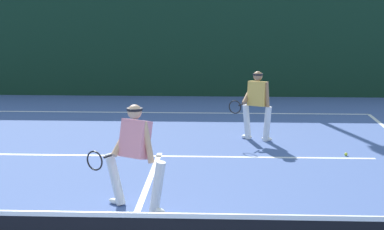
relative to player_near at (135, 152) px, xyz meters
name	(u,v)px	position (x,y,z in m)	size (l,w,h in m)	color
court_line_baseline_far	(175,113)	(0.04, 7.89, -0.87)	(10.55, 0.10, 0.01)	white
court_line_service	(159,156)	(0.04, 3.14, -0.87)	(8.60, 0.10, 0.01)	white
court_line_centre	(140,204)	(0.04, 0.20, -0.87)	(0.10, 6.40, 0.01)	white
player_near	(135,152)	(0.00, 0.00, 0.00)	(1.17, 0.82, 1.60)	silver
player_far	(257,103)	(2.08, 4.68, -0.03)	(1.00, 0.85, 1.55)	silver
tennis_ball	(346,154)	(3.80, 3.34, -0.84)	(0.07, 0.07, 0.07)	#D1E033
back_fence_windscreen	(182,42)	(0.04, 10.85, 0.85)	(18.46, 0.12, 3.46)	#122F1E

